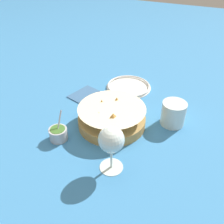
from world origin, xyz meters
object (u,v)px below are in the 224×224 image
wine_glass (111,141)px  food_basket (112,117)px  sauce_cup (58,133)px  side_plate (129,86)px  beer_mug (173,114)px

wine_glass → food_basket: bearing=23.7°
sauce_cup → side_plate: sauce_cup is taller
side_plate → sauce_cup: bearing=167.2°
food_basket → sauce_cup: (-0.15, 0.13, -0.01)m
wine_glass → side_plate: bearing=14.7°
sauce_cup → side_plate: (0.42, -0.10, -0.02)m
wine_glass → beer_mug: (0.29, -0.12, -0.07)m
food_basket → sauce_cup: 0.20m
wine_glass → beer_mug: wine_glass is taller
side_plate → wine_glass: bearing=-165.3°
food_basket → wine_glass: bearing=-156.3°
sauce_cup → side_plate: 0.44m
sauce_cup → beer_mug: size_ratio=0.82×
beer_mug → wine_glass: bearing=157.8°
beer_mug → side_plate: 0.30m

